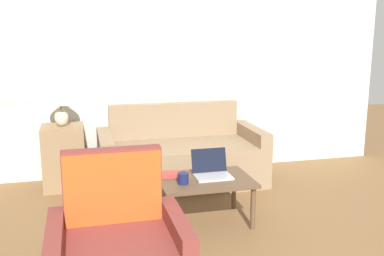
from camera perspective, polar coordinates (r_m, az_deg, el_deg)
name	(u,v)px	position (r m, az deg, el deg)	size (l,w,h in m)	color
wall_back	(123,64)	(5.24, -8.74, 8.01)	(6.49, 0.06, 2.60)	silver
couch	(180,158)	(5.07, -1.49, -3.87)	(1.80, 0.87, 0.86)	#937A5B
armchair	(118,255)	(3.04, -9.36, -15.64)	(0.86, 0.71, 0.91)	brown
side_table	(64,157)	(5.06, -15.96, -3.56)	(0.44, 0.44, 0.69)	#937551
table_lamp	(60,99)	(4.93, -16.39, 3.59)	(0.33, 0.33, 0.42)	beige
coffee_table	(205,184)	(3.99, 1.68, -7.11)	(0.82, 0.59, 0.41)	brown
laptop	(212,170)	(4.02, 2.49, -5.41)	(0.32, 0.28, 0.23)	#B7B7BC
cup_navy	(183,178)	(3.83, -1.14, -6.42)	(0.09, 0.09, 0.10)	#191E4C
book_red	(171,174)	(4.03, -2.63, -5.91)	(0.20, 0.15, 0.04)	#B23D38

